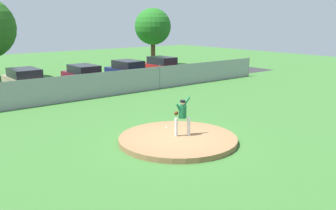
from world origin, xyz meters
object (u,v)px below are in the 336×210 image
Objects in this scene: parked_car_burgundy at (84,76)px; parked_car_champagne at (25,82)px; baseball at (167,127)px; parked_car_navy at (128,72)px; parked_car_red at (162,67)px; pitcher_youth at (182,114)px.

parked_car_champagne is (-4.44, -0.09, 0.04)m from parked_car_burgundy.
parked_car_navy is at bearing 64.29° from baseball.
baseball is 13.27m from parked_car_champagne.
parked_car_navy is at bearing -6.63° from parked_car_burgundy.
parked_car_navy reaches higher than parked_car_red.
parked_car_red is 4.03m from parked_car_navy.
parked_car_navy reaches higher than parked_car_champagne.
pitcher_youth is at bearing -97.78° from baseball.
parked_car_champagne is 1.02× the size of parked_car_navy.
baseball is 13.45m from parked_car_burgundy.
baseball is at bearing 82.22° from pitcher_youth.
parked_car_navy is (6.15, 12.78, 0.57)m from baseball.
pitcher_youth is 0.37× the size of parked_car_navy.
parked_car_navy reaches higher than parked_car_burgundy.
parked_car_navy is (8.10, -0.33, 0.01)m from parked_car_champagne.
baseball is 0.02× the size of parked_car_champagne.
parked_car_champagne is at bearing -178.81° from parked_car_burgundy.
pitcher_youth is 15.40m from parked_car_navy.
pitcher_youth is 14.71m from parked_car_burgundy.
parked_car_burgundy is 1.02× the size of parked_car_red.
parked_car_red is (10.12, 13.45, 0.57)m from baseball.
pitcher_youth reaches higher than baseball.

